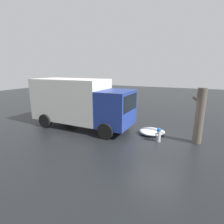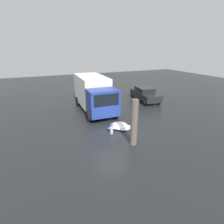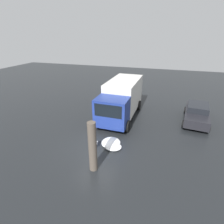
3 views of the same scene
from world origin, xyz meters
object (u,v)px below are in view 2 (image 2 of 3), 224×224
at_px(fire_hydrant, 112,128).
at_px(pedestrian, 99,107).
at_px(parked_car, 145,94).
at_px(delivery_truck, 94,93).
at_px(tree_trunk, 134,123).

distance_m(fire_hydrant, pedestrian, 3.38).
height_order(pedestrian, parked_car, pedestrian).
relative_size(delivery_truck, pedestrian, 4.27).
height_order(tree_trunk, delivery_truck, delivery_truck).
xyz_separation_m(fire_hydrant, tree_trunk, (-1.84, -0.68, 1.05)).
xyz_separation_m(tree_trunk, delivery_truck, (7.04, 0.27, 0.26)).
distance_m(tree_trunk, pedestrian, 5.22).
bearing_deg(pedestrian, fire_hydrant, -63.75).
distance_m(fire_hydrant, delivery_truck, 5.38).
bearing_deg(fire_hydrant, tree_trunk, -127.66).
bearing_deg(tree_trunk, parked_car, -37.27).
bearing_deg(fire_hydrant, pedestrian, 27.07).
xyz_separation_m(delivery_truck, pedestrian, (-1.86, 0.11, -0.84)).
xyz_separation_m(tree_trunk, pedestrian, (5.18, 0.38, -0.58)).
height_order(delivery_truck, pedestrian, delivery_truck).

